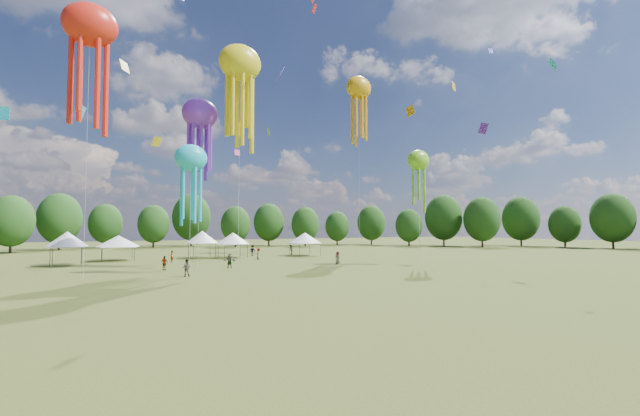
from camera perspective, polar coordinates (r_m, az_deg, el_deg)
ground at (r=20.10m, az=33.47°, el=-15.73°), size 300.00×300.00×0.00m
spectator_near at (r=41.70m, az=-18.07°, el=-7.92°), size 0.99×0.90×1.64m
spectators_far at (r=59.94m, az=-9.19°, el=-6.40°), size 24.02×20.41×1.79m
festival_tents at (r=64.72m, az=-16.89°, el=-4.11°), size 39.25×10.24×4.21m
show_kites at (r=54.59m, az=-9.04°, el=14.45°), size 47.08×24.02×32.09m
small_kites at (r=60.15m, az=-10.56°, el=22.84°), size 69.61×54.64×43.51m
treeline at (r=72.94m, az=-18.38°, el=-1.15°), size 201.57×95.24×13.43m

